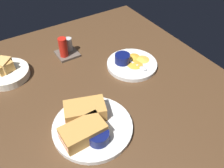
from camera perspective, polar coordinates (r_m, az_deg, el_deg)
The scene contains 12 objects.
ground_plane at distance 88.90cm, azimuth -5.81°, elevation -3.80°, with size 110.00×110.00×3.00cm, color #4C331E.
plate_sandwich_main at distance 77.88cm, azimuth -4.60°, elevation -10.11°, with size 25.43×25.43×1.60cm, color silver.
sandwich_half_near at distance 78.24cm, azimuth -6.38°, elevation -6.25°, with size 14.81×11.40×4.80cm.
sandwich_half_far at distance 73.03cm, azimuth -6.79°, elevation -11.20°, with size 13.40×7.87×4.80cm.
ramekin_dark_sauce at distance 72.50cm, azimuth -3.22°, elevation -12.21°, with size 6.54×6.54×3.36cm.
spoon_by_dark_ramekin at distance 76.63cm, azimuth -4.90°, elevation -9.91°, with size 2.45×9.94×0.80cm.
plate_chips_companion at distance 100.74cm, azimuth 4.72°, elevation 4.63°, with size 20.68×20.68×1.60cm, color silver.
ramekin_light_gravy at distance 99.25cm, azimuth 2.48°, elevation 6.09°, with size 6.24×6.24×3.65cm.
spoon_by_gravy_ramekin at distance 97.85cm, azimuth 6.77°, elevation 4.00°, with size 3.74×9.93×0.80cm.
plantain_chip_scatter at distance 101.34cm, azimuth 5.98°, elevation 5.58°, with size 11.81×10.67×0.60cm.
bread_basket_rear at distance 102.84cm, azimuth -23.63°, elevation 2.57°, with size 17.14×17.14×7.57cm.
condiment_caddy at distance 106.81cm, azimuth -10.84°, elevation 8.16°, with size 9.00×9.00×9.50cm.
Camera 1 is at (-24.69, -56.39, 62.64)cm, focal length 38.76 mm.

